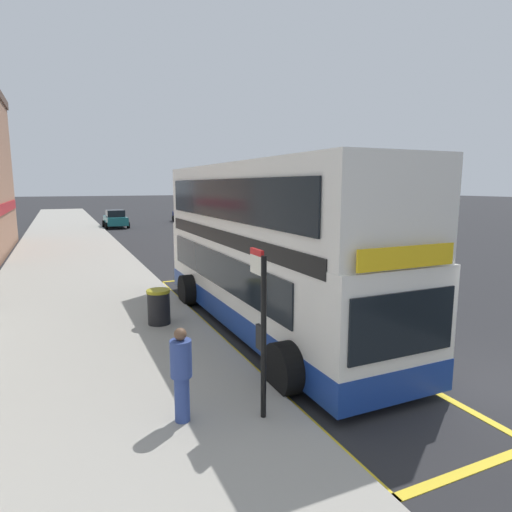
% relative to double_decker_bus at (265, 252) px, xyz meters
% --- Properties ---
extents(ground_plane, '(260.00, 260.00, 0.00)m').
position_rel_double_decker_bus_xyz_m(ground_plane, '(2.46, 26.66, -2.06)').
color(ground_plane, '#28282B').
extents(pavement_near, '(6.00, 76.00, 0.14)m').
position_rel_double_decker_bus_xyz_m(pavement_near, '(-4.54, 26.66, -1.99)').
color(pavement_near, '#A39E93').
rests_on(pavement_near, ground).
extents(double_decker_bus, '(3.20, 10.52, 4.40)m').
position_rel_double_decker_bus_xyz_m(double_decker_bus, '(0.00, 0.00, 0.00)').
color(double_decker_bus, white).
rests_on(double_decker_bus, ground).
extents(bus_bay_markings, '(2.86, 13.54, 0.01)m').
position_rel_double_decker_bus_xyz_m(bus_bay_markings, '(-0.11, -0.07, -2.06)').
color(bus_bay_markings, yellow).
rests_on(bus_bay_markings, ground).
extents(bus_stop_sign, '(0.09, 0.51, 2.72)m').
position_rel_double_decker_bus_xyz_m(bus_stop_sign, '(-2.20, -4.48, -0.33)').
color(bus_stop_sign, black).
rests_on(bus_stop_sign, pavement_near).
extents(parked_car_navy_across, '(2.09, 4.20, 1.62)m').
position_rel_double_decker_bus_xyz_m(parked_car_navy_across, '(7.15, 34.60, -1.26)').
color(parked_car_navy_across, navy).
rests_on(parked_car_navy_across, ground).
extents(parked_car_teal_behind, '(2.09, 4.20, 1.62)m').
position_rel_double_decker_bus_xyz_m(parked_car_teal_behind, '(-0.34, 31.03, -1.26)').
color(parked_car_teal_behind, '#196066').
rests_on(parked_car_teal_behind, ground).
extents(pedestrian_waiting_near_sign, '(0.34, 0.34, 1.54)m').
position_rel_double_decker_bus_xyz_m(pedestrian_waiting_near_sign, '(-3.42, -4.13, -1.10)').
color(pedestrian_waiting_near_sign, '#33478C').
rests_on(pedestrian_waiting_near_sign, pavement_near).
extents(litter_bin, '(0.63, 0.63, 0.94)m').
position_rel_double_decker_bus_xyz_m(litter_bin, '(-2.72, 0.95, -1.45)').
color(litter_bin, black).
rests_on(litter_bin, pavement_near).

